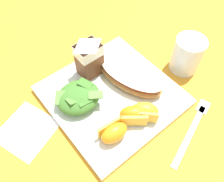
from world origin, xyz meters
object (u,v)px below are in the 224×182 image
at_px(orange_wedge_front, 114,132).
at_px(orange_wedge_middle, 133,115).
at_px(drinking_clear_cup, 187,55).
at_px(milk_carton, 89,55).
at_px(green_salad_pile, 78,97).
at_px(cheesy_pizza_bread, 132,78).
at_px(metal_fork, 194,126).
at_px(white_plate, 112,95).
at_px(paper_napkin, 27,130).
at_px(orange_wedge_rear, 145,111).

xyz_separation_m(orange_wedge_front, orange_wedge_middle, (0.06, 0.00, 0.00)).
height_order(orange_wedge_front, drinking_clear_cup, drinking_clear_cup).
bearing_deg(drinking_clear_cup, milk_carton, 147.87).
bearing_deg(green_salad_pile, orange_wedge_middle, -59.93).
bearing_deg(orange_wedge_middle, cheesy_pizza_bread, 49.78).
xyz_separation_m(green_salad_pile, orange_wedge_front, (0.01, -0.12, -0.00)).
xyz_separation_m(cheesy_pizza_bread, milk_carton, (-0.06, 0.09, 0.04)).
height_order(orange_wedge_middle, metal_fork, orange_wedge_middle).
distance_m(white_plate, milk_carton, 0.11).
bearing_deg(milk_carton, cheesy_pizza_bread, -57.54).
xyz_separation_m(cheesy_pizza_bread, paper_napkin, (-0.26, 0.05, -0.03)).
bearing_deg(metal_fork, drinking_clear_cup, 48.82).
relative_size(milk_carton, orange_wedge_middle, 1.59).
bearing_deg(orange_wedge_middle, orange_wedge_front, -175.64).
xyz_separation_m(green_salad_pile, milk_carton, (0.07, 0.06, 0.04)).
distance_m(cheesy_pizza_bread, orange_wedge_middle, 0.10).
bearing_deg(drinking_clear_cup, green_salad_pile, 165.23).
distance_m(orange_wedge_front, metal_fork, 0.18).
bearing_deg(white_plate, green_salad_pile, 158.02).
relative_size(orange_wedge_front, drinking_clear_cup, 0.68).
distance_m(cheesy_pizza_bread, drinking_clear_cup, 0.16).
xyz_separation_m(milk_carton, drinking_clear_cup, (0.21, -0.13, -0.03)).
relative_size(cheesy_pizza_bread, paper_napkin, 1.68).
height_order(milk_carton, paper_napkin, milk_carton).
bearing_deg(metal_fork, cheesy_pizza_bread, 101.19).
xyz_separation_m(cheesy_pizza_bread, green_salad_pile, (-0.13, 0.03, 0.00)).
bearing_deg(green_salad_pile, orange_wedge_rear, -53.49).
bearing_deg(paper_napkin, orange_wedge_rear, -33.07).
distance_m(metal_fork, drinking_clear_cup, 0.18).
xyz_separation_m(orange_wedge_middle, orange_wedge_rear, (0.02, -0.01, 0.00)).
relative_size(cheesy_pizza_bread, metal_fork, 1.00).
height_order(orange_wedge_middle, drinking_clear_cup, drinking_clear_cup).
distance_m(cheesy_pizza_bread, green_salad_pile, 0.14).
bearing_deg(green_salad_pile, white_plate, -21.98).
distance_m(cheesy_pizza_bread, metal_fork, 0.18).
bearing_deg(paper_napkin, green_salad_pile, -9.19).
height_order(white_plate, milk_carton, milk_carton).
relative_size(milk_carton, paper_napkin, 1.00).
height_order(cheesy_pizza_bread, paper_napkin, cheesy_pizza_bread).
bearing_deg(orange_wedge_middle, white_plate, 84.07).
height_order(cheesy_pizza_bread, milk_carton, milk_carton).
bearing_deg(white_plate, drinking_clear_cup, -12.08).
height_order(green_salad_pile, paper_napkin, green_salad_pile).
height_order(green_salad_pile, milk_carton, milk_carton).
distance_m(white_plate, metal_fork, 0.20).
distance_m(orange_wedge_middle, orange_wedge_rear, 0.03).
xyz_separation_m(white_plate, drinking_clear_cup, (0.21, -0.04, 0.04)).
bearing_deg(orange_wedge_front, green_salad_pile, 93.34).
bearing_deg(orange_wedge_rear, cheesy_pizza_bread, 64.61).
xyz_separation_m(green_salad_pile, drinking_clear_cup, (0.28, -0.07, 0.01)).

